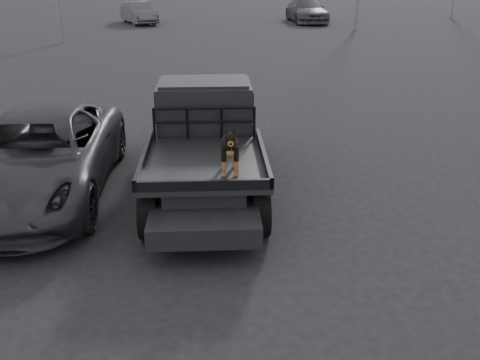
{
  "coord_description": "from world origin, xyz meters",
  "views": [
    {
      "loc": [
        -0.53,
        -6.84,
        3.86
      ],
      "look_at": [
        -0.18,
        -0.33,
        1.17
      ],
      "focal_mm": 40.0,
      "sensor_mm": 36.0,
      "label": 1
    }
  ],
  "objects_px": {
    "parked_suv": "(38,156)",
    "distant_car_b": "(307,10)",
    "dog": "(230,148)",
    "distant_car_a": "(139,13)",
    "flatbed_ute": "(205,167)"
  },
  "relations": [
    {
      "from": "distant_car_a",
      "to": "distant_car_b",
      "type": "distance_m",
      "value": 11.0
    },
    {
      "from": "flatbed_ute",
      "to": "distant_car_a",
      "type": "relative_size",
      "value": 1.31
    },
    {
      "from": "distant_car_a",
      "to": "distant_car_b",
      "type": "relative_size",
      "value": 0.79
    },
    {
      "from": "flatbed_ute",
      "to": "dog",
      "type": "bearing_deg",
      "value": -74.88
    },
    {
      "from": "dog",
      "to": "parked_suv",
      "type": "bearing_deg",
      "value": 157.01
    },
    {
      "from": "parked_suv",
      "to": "distant_car_b",
      "type": "xyz_separation_m",
      "value": [
        9.4,
        27.76,
        0.04
      ]
    },
    {
      "from": "flatbed_ute",
      "to": "parked_suv",
      "type": "distance_m",
      "value": 2.9
    },
    {
      "from": "flatbed_ute",
      "to": "distant_car_b",
      "type": "bearing_deg",
      "value": 76.77
    },
    {
      "from": "parked_suv",
      "to": "distant_car_b",
      "type": "height_order",
      "value": "distant_car_b"
    },
    {
      "from": "parked_suv",
      "to": "distant_car_b",
      "type": "distance_m",
      "value": 29.31
    },
    {
      "from": "flatbed_ute",
      "to": "dog",
      "type": "relative_size",
      "value": 7.3
    },
    {
      "from": "flatbed_ute",
      "to": "distant_car_a",
      "type": "xyz_separation_m",
      "value": [
        -4.48,
        27.51,
        0.22
      ]
    },
    {
      "from": "dog",
      "to": "flatbed_ute",
      "type": "bearing_deg",
      "value": 105.12
    },
    {
      "from": "dog",
      "to": "parked_suv",
      "type": "relative_size",
      "value": 0.14
    },
    {
      "from": "parked_suv",
      "to": "distant_car_a",
      "type": "height_order",
      "value": "parked_suv"
    }
  ]
}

